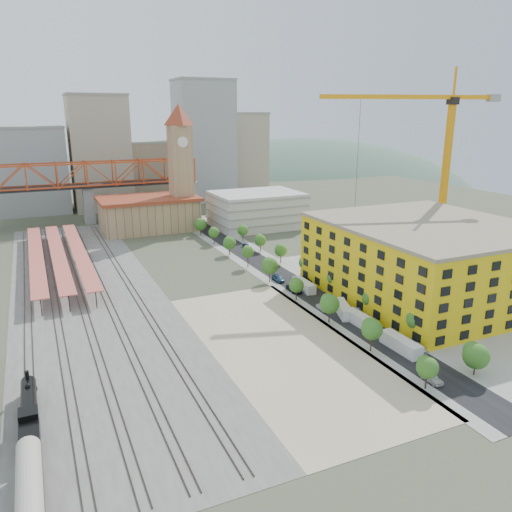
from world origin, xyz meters
name	(u,v)px	position (x,y,z in m)	size (l,w,h in m)	color
ground	(241,294)	(0.00, 0.00, 0.00)	(400.00, 400.00, 0.00)	#474C38
ballast_strip	(87,292)	(-36.00, 17.50, 0.03)	(36.00, 165.00, 0.06)	#605E59
dirt_lot	(284,347)	(-4.00, -31.50, 0.03)	(28.00, 67.00, 0.06)	tan
street_asphalt	(272,270)	(16.00, 15.00, 0.03)	(12.00, 170.00, 0.06)	black
sidewalk_west	(255,272)	(10.50, 15.00, 0.02)	(3.00, 170.00, 0.04)	gray
sidewalk_east	(288,267)	(21.50, 15.00, 0.02)	(3.00, 170.00, 0.04)	gray
construction_pad	(433,293)	(45.00, -20.00, 0.03)	(50.00, 90.00, 0.06)	gray
rail_tracks	(79,293)	(-37.80, 17.50, 0.15)	(26.56, 160.00, 0.18)	#382B23
platform_canopies	(58,253)	(-41.00, 45.00, 3.99)	(16.00, 80.00, 4.12)	#C65B4C
station_hall	(149,213)	(-5.00, 82.00, 6.67)	(38.00, 24.00, 13.10)	tan
clock_tower	(180,155)	(8.00, 79.99, 28.70)	(12.00, 12.00, 52.00)	tan
parking_garage	(257,210)	(36.00, 70.00, 7.00)	(34.00, 26.00, 14.00)	silver
truss_bridge	(86,178)	(-25.00, 105.00, 18.86)	(94.00, 9.60, 25.60)	gray
construction_building	(427,260)	(42.00, -20.00, 9.41)	(44.60, 50.60, 18.80)	yellow
street_trees	(288,280)	(16.00, 5.00, 0.00)	(15.40, 124.40, 8.00)	#29621D
skyline	(145,158)	(7.47, 142.31, 22.81)	(133.00, 46.00, 60.00)	#9EA0A3
distant_hills	(169,276)	(45.28, 260.00, -79.54)	(647.00, 264.00, 227.00)	#4C6B59
locomotive	(29,412)	(-50.00, -38.30, 1.90)	(2.64, 20.38, 5.10)	black
coach	(30,498)	(-50.00, -58.23, 2.84)	(2.93, 16.98, 5.33)	#24351D
tower_crane	(437,145)	(64.88, 4.47, 35.35)	(51.92, 17.29, 57.28)	orange
site_trailer_a	(401,344)	(16.00, -42.11, 1.32)	(2.54, 9.64, 2.64)	silver
site_trailer_b	(361,320)	(16.00, -28.97, 1.25)	(2.41, 9.16, 2.51)	silver
site_trailer_c	(343,309)	(16.00, -22.20, 1.26)	(2.42, 9.18, 2.51)	silver
site_trailer_d	(304,285)	(16.00, -4.13, 1.23)	(2.37, 9.02, 2.47)	silver
car_0	(431,377)	(13.00, -53.60, 0.81)	(1.90, 4.73, 1.61)	silver
car_1	(323,308)	(13.00, -18.32, 0.67)	(1.42, 4.06, 1.34)	gray
car_2	(294,289)	(13.00, -4.37, 0.78)	(2.58, 5.59, 1.55)	black
car_3	(278,279)	(13.00, 5.02, 0.75)	(2.11, 5.19, 1.50)	navy
car_4	(419,348)	(19.00, -43.78, 0.76)	(1.79, 4.45, 1.52)	silver
car_5	(357,312)	(19.00, -23.55, 0.65)	(1.38, 3.97, 1.31)	gray
car_6	(305,280)	(19.00, 0.47, 0.78)	(2.60, 5.64, 1.57)	black
car_7	(247,246)	(19.00, 40.51, 0.68)	(1.90, 4.67, 1.36)	navy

